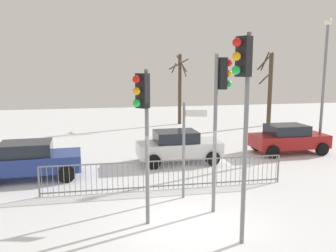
{
  "coord_description": "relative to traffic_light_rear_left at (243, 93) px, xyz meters",
  "views": [
    {
      "loc": [
        -2.38,
        -8.73,
        4.27
      ],
      "look_at": [
        0.05,
        2.81,
        2.32
      ],
      "focal_mm": 36.89,
      "sensor_mm": 36.0,
      "label": 1
    }
  ],
  "objects": [
    {
      "name": "car_blue_mid",
      "position": [
        -5.92,
        6.56,
        -2.95
      ],
      "size": [
        3.88,
        2.08,
        1.47
      ],
      "rotation": [
        0.0,
        0.0,
        0.05
      ],
      "color": "navy",
      "rests_on": "ground"
    },
    {
      "name": "car_red_near",
      "position": [
        6.29,
        8.31,
        -2.95
      ],
      "size": [
        3.81,
        1.93,
        1.47
      ],
      "rotation": [
        0.0,
        0.0,
        0.0
      ],
      "color": "maroon",
      "rests_on": "ground"
    },
    {
      "name": "street_lamp",
      "position": [
        7.97,
        8.12,
        0.41
      ],
      "size": [
        0.36,
        0.36,
        6.76
      ],
      "color": "slate",
      "rests_on": "ground"
    },
    {
      "name": "traffic_light_foreground_right",
      "position": [
        -2.11,
        1.53,
        -0.59
      ],
      "size": [
        0.47,
        0.46,
        4.26
      ],
      "rotation": [
        0.0,
        0.0,
        2.33
      ],
      "color": "slate",
      "rests_on": "ground"
    },
    {
      "name": "bare_tree_left",
      "position": [
        9.59,
        16.67,
        -0.82
      ],
      "size": [
        1.46,
        1.05,
        5.56
      ],
      "color": "#473828",
      "rests_on": "ground"
    },
    {
      "name": "pedestrian_guard_railing",
      "position": [
        -0.94,
        4.26,
        -3.16
      ],
      "size": [
        8.74,
        0.27,
        1.07
      ],
      "rotation": [
        0.0,
        0.0,
        -0.02
      ],
      "color": "slate",
      "rests_on": "ground"
    },
    {
      "name": "traffic_light_foreground_left",
      "position": [
        0.2,
        2.04,
        -0.28
      ],
      "size": [
        0.56,
        0.36,
        4.69
      ],
      "rotation": [
        0.0,
        0.0,
        4.93
      ],
      "color": "slate",
      "rests_on": "ground"
    },
    {
      "name": "traffic_light_rear_left",
      "position": [
        0.0,
        0.0,
        0.0
      ],
      "size": [
        0.53,
        0.4,
        5.1
      ],
      "rotation": [
        0.0,
        0.0,
        2.03
      ],
      "color": "slate",
      "rests_on": "ground"
    },
    {
      "name": "ground_plane",
      "position": [
        -0.94,
        1.34,
        -3.72
      ],
      "size": [
        60.0,
        60.0,
        0.0
      ],
      "primitive_type": "plane",
      "color": "white"
    },
    {
      "name": "bare_tree_centre",
      "position": [
        3.11,
        18.72,
        -0.83
      ],
      "size": [
        1.59,
        1.47,
        5.38
      ],
      "color": "#473828",
      "rests_on": "ground"
    },
    {
      "name": "direction_sign_post",
      "position": [
        -0.48,
        3.31,
        -1.92
      ],
      "size": [
        0.77,
        0.26,
        3.21
      ],
      "rotation": [
        0.0,
        0.0,
        -0.27
      ],
      "color": "slate",
      "rests_on": "ground"
    },
    {
      "name": "car_white_far",
      "position": [
        0.33,
        7.73,
        -2.95
      ],
      "size": [
        3.82,
        1.96,
        1.47
      ],
      "rotation": [
        0.0,
        0.0,
        0.01
      ],
      "color": "silver",
      "rests_on": "ground"
    }
  ]
}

